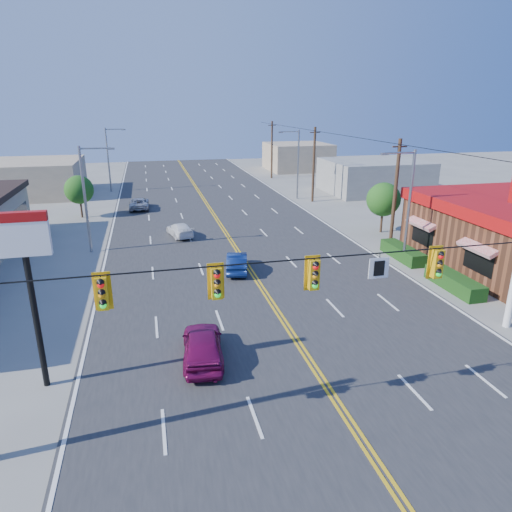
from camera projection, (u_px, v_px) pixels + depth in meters
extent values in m
plane|color=gray|center=(338.00, 405.00, 17.32)|extent=(160.00, 160.00, 0.00)
cube|color=#2D2D30|center=(236.00, 249.00, 35.75)|extent=(20.00, 120.00, 0.06)
cylinder|color=black|center=(348.00, 256.00, 15.41)|extent=(24.00, 0.05, 0.05)
cube|color=white|center=(379.00, 268.00, 15.85)|extent=(0.75, 0.04, 0.75)
cube|color=#D89E0C|center=(102.00, 293.00, 13.82)|extent=(0.55, 0.34, 1.25)
cube|color=#D89E0C|center=(217.00, 283.00, 14.60)|extent=(0.55, 0.34, 1.25)
cube|color=#D89E0C|center=(314.00, 274.00, 15.33)|extent=(0.55, 0.34, 1.25)
cube|color=#D89E0C|center=(437.00, 264.00, 16.37)|extent=(0.55, 0.34, 1.25)
cube|color=#194214|center=(426.00, 266.00, 30.78)|extent=(1.20, 9.00, 0.90)
cylinder|color=black|center=(36.00, 318.00, 17.62)|extent=(0.24, 0.24, 6.00)
cube|color=white|center=(22.00, 239.00, 16.60)|extent=(1.90, 0.30, 1.30)
cylinder|color=gray|center=(409.00, 209.00, 31.38)|extent=(0.20, 0.20, 8.00)
cylinder|color=gray|center=(400.00, 153.00, 29.93)|extent=(2.20, 0.12, 0.12)
cube|color=gray|center=(385.00, 154.00, 29.70)|extent=(0.50, 0.25, 0.15)
cylinder|color=gray|center=(298.00, 165.00, 53.51)|extent=(0.20, 0.20, 8.00)
cylinder|color=gray|center=(290.00, 132.00, 52.05)|extent=(2.20, 0.12, 0.12)
cube|color=gray|center=(281.00, 132.00, 51.83)|extent=(0.50, 0.25, 0.15)
cylinder|color=gray|center=(85.00, 201.00, 33.89)|extent=(0.20, 0.20, 8.00)
cylinder|color=gray|center=(95.00, 148.00, 32.93)|extent=(2.20, 0.12, 0.12)
cube|color=gray|center=(111.00, 149.00, 33.19)|extent=(0.50, 0.25, 0.15)
cylinder|color=gray|center=(108.00, 160.00, 57.86)|extent=(0.20, 0.20, 8.00)
cylinder|color=gray|center=(114.00, 129.00, 56.89)|extent=(2.20, 0.12, 0.12)
cube|color=gray|center=(123.00, 130.00, 57.15)|extent=(0.50, 0.25, 0.15)
cylinder|color=#47301E|center=(395.00, 194.00, 35.27)|extent=(0.28, 0.28, 8.40)
cylinder|color=#47301E|center=(314.00, 165.00, 51.86)|extent=(0.28, 0.28, 8.40)
cylinder|color=#47301E|center=(272.00, 150.00, 68.46)|extent=(0.28, 0.28, 8.40)
cylinder|color=#47301E|center=(382.00, 221.00, 40.25)|extent=(0.20, 0.20, 2.10)
sphere|color=#235B19|center=(383.00, 199.00, 39.65)|extent=(2.94, 2.94, 2.94)
cylinder|color=#47301E|center=(81.00, 208.00, 45.47)|extent=(0.20, 0.20, 2.00)
sphere|color=#235B19|center=(79.00, 190.00, 44.90)|extent=(2.80, 2.80, 2.80)
cube|color=gray|center=(374.00, 176.00, 58.42)|extent=(12.00, 10.00, 4.00)
cube|color=tan|center=(34.00, 178.00, 56.48)|extent=(11.00, 12.00, 4.20)
cube|color=tan|center=(298.00, 157.00, 77.97)|extent=(10.00, 10.00, 4.40)
imported|color=maroon|center=(203.00, 346.00, 20.07)|extent=(2.15, 4.48, 1.48)
imported|color=navy|center=(237.00, 263.00, 30.85)|extent=(2.10, 4.06, 1.27)
imported|color=white|center=(180.00, 230.00, 38.99)|extent=(2.37, 4.13, 1.13)
imported|color=#ACACB1|center=(139.00, 204.00, 49.01)|extent=(2.08, 4.40, 1.22)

